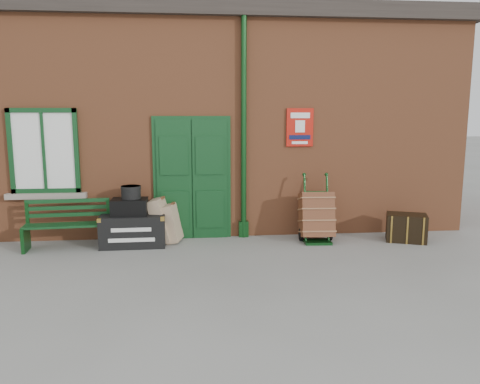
{
  "coord_description": "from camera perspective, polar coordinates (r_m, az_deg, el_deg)",
  "views": [
    {
      "loc": [
        -0.26,
        -7.11,
        2.29
      ],
      "look_at": [
        0.5,
        0.6,
        1.0
      ],
      "focal_mm": 35.0,
      "sensor_mm": 36.0,
      "label": 1
    }
  ],
  "objects": [
    {
      "name": "strongbox",
      "position": [
        8.38,
        -13.31,
        -1.76
      ],
      "size": [
        0.62,
        0.45,
        0.28
      ],
      "primitive_type": "cube",
      "rotation": [
        0.0,
        0.0,
        0.01
      ],
      "color": "black",
      "rests_on": "houdini_trunk"
    },
    {
      "name": "hatbox",
      "position": [
        8.36,
        -13.15,
        -0.03
      ],
      "size": [
        0.34,
        0.34,
        0.22
      ],
      "primitive_type": "cylinder",
      "rotation": [
        0.0,
        0.0,
        0.01
      ],
      "color": "black",
      "rests_on": "strongbox"
    },
    {
      "name": "bench",
      "position": [
        8.58,
        -20.3,
        -3.6
      ],
      "size": [
        1.43,
        0.54,
        0.87
      ],
      "rotation": [
        0.0,
        0.0,
        0.07
      ],
      "color": "#0F3A19",
      "rests_on": "ground"
    },
    {
      "name": "dark_trunk",
      "position": [
        9.06,
        19.61,
        -4.11
      ],
      "size": [
        0.81,
        0.67,
        0.5
      ],
      "primitive_type": "cube",
      "rotation": [
        0.0,
        0.0,
        -0.36
      ],
      "color": "black",
      "rests_on": "ground"
    },
    {
      "name": "ground",
      "position": [
        7.47,
        -3.4,
        -8.41
      ],
      "size": [
        80.0,
        80.0,
        0.0
      ],
      "primitive_type": "plane",
      "color": "gray",
      "rests_on": "ground"
    },
    {
      "name": "station_building",
      "position": [
        10.6,
        -4.3,
        8.73
      ],
      "size": [
        10.3,
        4.3,
        4.36
      ],
      "color": "#A25834",
      "rests_on": "ground"
    },
    {
      "name": "suitcase_front",
      "position": [
        8.59,
        -8.26,
        -3.7
      ],
      "size": [
        0.42,
        0.56,
        0.7
      ],
      "primitive_type": "cube",
      "rotation": [
        0.0,
        -0.19,
        -0.21
      ],
      "color": "tan",
      "rests_on": "ground"
    },
    {
      "name": "suitcase_back",
      "position": [
        8.59,
        -9.47,
        -3.34
      ],
      "size": [
        0.53,
        0.64,
        0.82
      ],
      "primitive_type": "cube",
      "rotation": [
        0.0,
        -0.26,
        -0.21
      ],
      "color": "tan",
      "rests_on": "ground"
    },
    {
      "name": "houdini_trunk",
      "position": [
        8.46,
        -12.87,
        -4.53
      ],
      "size": [
        1.12,
        0.63,
        0.56
      ],
      "primitive_type": "cube",
      "rotation": [
        0.0,
        0.0,
        0.01
      ],
      "color": "black",
      "rests_on": "ground"
    },
    {
      "name": "porter_trolley",
      "position": [
        8.6,
        9.3,
        -2.91
      ],
      "size": [
        0.61,
        0.66,
        1.21
      ],
      "rotation": [
        0.0,
        0.0,
        -0.05
      ],
      "color": "#0D3713",
      "rests_on": "ground"
    }
  ]
}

